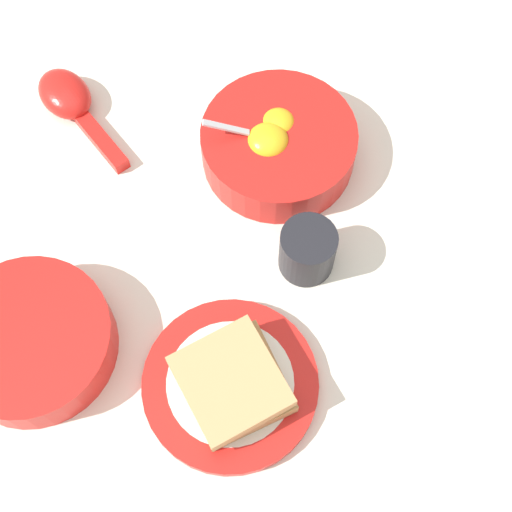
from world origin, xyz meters
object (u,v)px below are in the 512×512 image
congee_bowl (31,341)px  drinking_cup (308,250)px  egg_bowl (278,144)px  toast_plate (230,384)px  soup_spoon (70,101)px  toast_sandwich (233,383)px

congee_bowl → drinking_cup: size_ratio=2.73×
egg_bowl → toast_plate: 0.28m
egg_bowl → congee_bowl: 0.34m
toast_plate → soup_spoon: soup_spoon is taller
soup_spoon → congee_bowl: (-0.13, 0.27, 0.01)m
egg_bowl → congee_bowl: size_ratio=1.05×
soup_spoon → drinking_cup: (-0.34, 0.07, 0.02)m
toast_sandwich → congee_bowl: 0.21m
toast_plate → drinking_cup: (-0.01, -0.16, 0.03)m
egg_bowl → toast_plate: egg_bowl is taller
congee_bowl → soup_spoon: bearing=-65.5°
soup_spoon → congee_bowl: congee_bowl is taller
congee_bowl → drinking_cup: drinking_cup is taller
toast_sandwich → drinking_cup: size_ratio=2.19×
soup_spoon → congee_bowl: size_ratio=0.96×
toast_sandwich → congee_bowl: bearing=12.9°
soup_spoon → congee_bowl: 0.30m
congee_bowl → egg_bowl: bearing=-111.9°
toast_plate → soup_spoon: bearing=-34.7°
soup_spoon → congee_bowl: bearing=114.5°
toast_plate → drinking_cup: size_ratio=2.88×
egg_bowl → drinking_cup: bearing=127.6°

